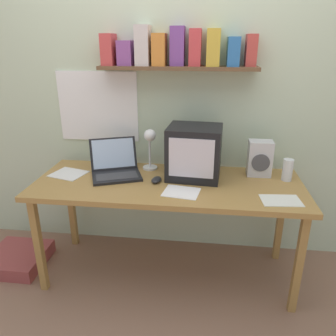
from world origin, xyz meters
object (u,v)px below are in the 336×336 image
juice_glass (287,171)px  printed_handout (69,174)px  laptop (115,166)px  loose_paper_near_laptop (281,200)px  loose_paper_near_monitor (181,192)px  space_heater (260,158)px  floor_cushion (18,258)px  corner_desk (168,190)px  crt_monitor (194,152)px  desk_lamp (150,143)px  computer_mouse (156,180)px

juice_glass → printed_handout: (-1.50, -0.07, -0.06)m
laptop → loose_paper_near_laptop: 1.11m
loose_paper_near_monitor → space_heater: bearing=34.5°
laptop → floor_cushion: bearing=169.4°
loose_paper_near_laptop → floor_cushion: 1.97m
printed_handout → floor_cushion: bearing=-166.6°
corner_desk → floor_cushion: size_ratio=4.31×
juice_glass → floor_cushion: size_ratio=0.36×
loose_paper_near_monitor → floor_cushion: (-1.25, 0.10, -0.68)m
crt_monitor → loose_paper_near_laptop: 0.64m
laptop → loose_paper_near_monitor: size_ratio=1.74×
desk_lamp → loose_paper_near_laptop: desk_lamp is taller
computer_mouse → crt_monitor: bearing=27.3°
laptop → computer_mouse: laptop is taller
laptop → printed_handout: 0.34m
printed_handout → floor_cushion: 0.81m
loose_paper_near_laptop → printed_handout: 1.43m
corner_desk → space_heater: space_heater is taller
laptop → loose_paper_near_monitor: bearing=-48.3°
laptop → space_heater: (0.99, 0.10, 0.06)m
crt_monitor → desk_lamp: 0.33m
desk_lamp → loose_paper_near_monitor: 0.47m
desk_lamp → computer_mouse: desk_lamp is taller
corner_desk → desk_lamp: desk_lamp is taller
laptop → space_heater: space_heater is taller
printed_handout → crt_monitor: bearing=3.9°
corner_desk → crt_monitor: (0.16, 0.12, 0.24)m
printed_handout → space_heater: bearing=6.3°
juice_glass → printed_handout: bearing=-177.2°
computer_mouse → floor_cushion: computer_mouse is taller
crt_monitor → laptop: size_ratio=0.89×
laptop → loose_paper_near_laptop: bearing=-36.4°
computer_mouse → laptop: bearing=161.0°
desk_lamp → juice_glass: 0.95m
corner_desk → space_heater: bearing=18.2°
desk_lamp → floor_cushion: size_ratio=0.75×
space_heater → desk_lamp: bearing=-179.5°
corner_desk → laptop: laptop is taller
corner_desk → printed_handout: 0.72m
laptop → loose_paper_near_laptop: laptop is taller
loose_paper_near_monitor → floor_cushion: loose_paper_near_monitor is taller
space_heater → loose_paper_near_laptop: 0.42m
corner_desk → crt_monitor: size_ratio=4.76×
computer_mouse → loose_paper_near_monitor: computer_mouse is taller
desk_lamp → loose_paper_near_laptop: 0.95m
space_heater → loose_paper_near_monitor: size_ratio=1.02×
juice_glass → loose_paper_near_monitor: bearing=-158.0°
space_heater → juice_glass: bearing=-22.4°
crt_monitor → laptop: crt_monitor is taller
printed_handout → computer_mouse: bearing=-5.7°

